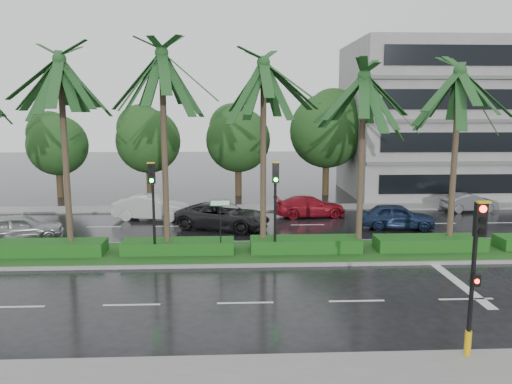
{
  "coord_description": "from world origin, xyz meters",
  "views": [
    {
      "loc": [
        -0.38,
        -21.82,
        6.78
      ],
      "look_at": [
        0.68,
        1.5,
        2.92
      ],
      "focal_mm": 35.0,
      "sensor_mm": 36.0,
      "label": 1
    }
  ],
  "objects_px": {
    "street_sign": "(220,213)",
    "car_silver": "(20,228)",
    "car_darkgrey": "(223,216)",
    "car_blue": "(397,216)",
    "car_grey": "(469,202)",
    "signal_median_left": "(153,195)",
    "car_white": "(152,207)",
    "signal_near": "(475,273)",
    "car_red": "(310,206)"
  },
  "relations": [
    {
      "from": "street_sign",
      "to": "car_silver",
      "type": "height_order",
      "value": "street_sign"
    },
    {
      "from": "car_silver",
      "to": "car_darkgrey",
      "type": "bearing_deg",
      "value": -95.95
    },
    {
      "from": "car_blue",
      "to": "car_grey",
      "type": "relative_size",
      "value": 1.15
    },
    {
      "from": "signal_median_left",
      "to": "car_silver",
      "type": "bearing_deg",
      "value": 153.73
    },
    {
      "from": "signal_median_left",
      "to": "car_blue",
      "type": "bearing_deg",
      "value": 23.22
    },
    {
      "from": "car_silver",
      "to": "car_darkgrey",
      "type": "relative_size",
      "value": 0.78
    },
    {
      "from": "car_white",
      "to": "car_blue",
      "type": "height_order",
      "value": "car_white"
    },
    {
      "from": "car_darkgrey",
      "to": "car_grey",
      "type": "height_order",
      "value": "car_darkgrey"
    },
    {
      "from": "signal_median_left",
      "to": "car_blue",
      "type": "height_order",
      "value": "signal_median_left"
    },
    {
      "from": "signal_median_left",
      "to": "car_grey",
      "type": "height_order",
      "value": "signal_median_left"
    },
    {
      "from": "signal_near",
      "to": "car_red",
      "type": "xyz_separation_m",
      "value": [
        -1.5,
        18.74,
        -1.85
      ]
    },
    {
      "from": "car_white",
      "to": "car_blue",
      "type": "relative_size",
      "value": 1.1
    },
    {
      "from": "street_sign",
      "to": "car_grey",
      "type": "bearing_deg",
      "value": 31.28
    },
    {
      "from": "signal_near",
      "to": "car_darkgrey",
      "type": "xyz_separation_m",
      "value": [
        -7.0,
        15.73,
        -1.76
      ]
    },
    {
      "from": "signal_near",
      "to": "car_darkgrey",
      "type": "relative_size",
      "value": 0.81
    },
    {
      "from": "car_white",
      "to": "car_red",
      "type": "distance_m",
      "value": 10.01
    },
    {
      "from": "car_blue",
      "to": "car_grey",
      "type": "height_order",
      "value": "car_blue"
    },
    {
      "from": "signal_median_left",
      "to": "street_sign",
      "type": "xyz_separation_m",
      "value": [
        3.0,
        0.18,
        -0.87
      ]
    },
    {
      "from": "signal_near",
      "to": "car_blue",
      "type": "distance_m",
      "value": 15.66
    },
    {
      "from": "signal_near",
      "to": "car_grey",
      "type": "bearing_deg",
      "value": 64.48
    },
    {
      "from": "car_red",
      "to": "car_blue",
      "type": "distance_m",
      "value": 5.68
    },
    {
      "from": "car_red",
      "to": "car_darkgrey",
      "type": "bearing_deg",
      "value": 113.26
    },
    {
      "from": "signal_median_left",
      "to": "car_silver",
      "type": "relative_size",
      "value": 1.04
    },
    {
      "from": "car_grey",
      "to": "car_silver",
      "type": "bearing_deg",
      "value": 96.75
    },
    {
      "from": "car_red",
      "to": "signal_median_left",
      "type": "bearing_deg",
      "value": 131.33
    },
    {
      "from": "car_darkgrey",
      "to": "car_red",
      "type": "height_order",
      "value": "car_darkgrey"
    },
    {
      "from": "car_darkgrey",
      "to": "car_blue",
      "type": "xyz_separation_m",
      "value": [
        10.0,
        -0.46,
        -0.02
      ]
    },
    {
      "from": "car_silver",
      "to": "car_grey",
      "type": "distance_m",
      "value": 27.77
    },
    {
      "from": "car_blue",
      "to": "car_grey",
      "type": "bearing_deg",
      "value": -47.2
    },
    {
      "from": "street_sign",
      "to": "car_red",
      "type": "distance_m",
      "value": 10.54
    },
    {
      "from": "street_sign",
      "to": "car_red",
      "type": "bearing_deg",
      "value": 58.2
    },
    {
      "from": "street_sign",
      "to": "car_white",
      "type": "height_order",
      "value": "street_sign"
    },
    {
      "from": "signal_median_left",
      "to": "car_silver",
      "type": "xyz_separation_m",
      "value": [
        -7.5,
        3.7,
        -2.28
      ]
    },
    {
      "from": "signal_median_left",
      "to": "car_red",
      "type": "height_order",
      "value": "signal_median_left"
    },
    {
      "from": "street_sign",
      "to": "car_blue",
      "type": "height_order",
      "value": "street_sign"
    },
    {
      "from": "signal_near",
      "to": "signal_median_left",
      "type": "relative_size",
      "value": 1.0
    },
    {
      "from": "street_sign",
      "to": "car_grey",
      "type": "distance_m",
      "value": 19.36
    },
    {
      "from": "car_red",
      "to": "car_blue",
      "type": "xyz_separation_m",
      "value": [
        4.5,
        -3.47,
        0.06
      ]
    },
    {
      "from": "signal_near",
      "to": "car_blue",
      "type": "bearing_deg",
      "value": 78.88
    },
    {
      "from": "car_white",
      "to": "signal_near",
      "type": "bearing_deg",
      "value": -139.12
    },
    {
      "from": "signal_near",
      "to": "street_sign",
      "type": "bearing_deg",
      "value": 125.34
    },
    {
      "from": "car_silver",
      "to": "car_grey",
      "type": "relative_size",
      "value": 1.14
    },
    {
      "from": "car_grey",
      "to": "street_sign",
      "type": "bearing_deg",
      "value": 114.48
    },
    {
      "from": "signal_median_left",
      "to": "car_grey",
      "type": "bearing_deg",
      "value": 27.62
    },
    {
      "from": "car_darkgrey",
      "to": "car_blue",
      "type": "height_order",
      "value": "car_darkgrey"
    },
    {
      "from": "signal_near",
      "to": "car_grey",
      "type": "relative_size",
      "value": 1.18
    },
    {
      "from": "signal_median_left",
      "to": "car_red",
      "type": "xyz_separation_m",
      "value": [
        8.5,
        9.05,
        -2.34
      ]
    },
    {
      "from": "signal_median_left",
      "to": "street_sign",
      "type": "height_order",
      "value": "signal_median_left"
    },
    {
      "from": "street_sign",
      "to": "car_red",
      "type": "relative_size",
      "value": 0.57
    },
    {
      "from": "street_sign",
      "to": "car_darkgrey",
      "type": "xyz_separation_m",
      "value": [
        0.0,
        5.85,
        -1.38
      ]
    }
  ]
}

